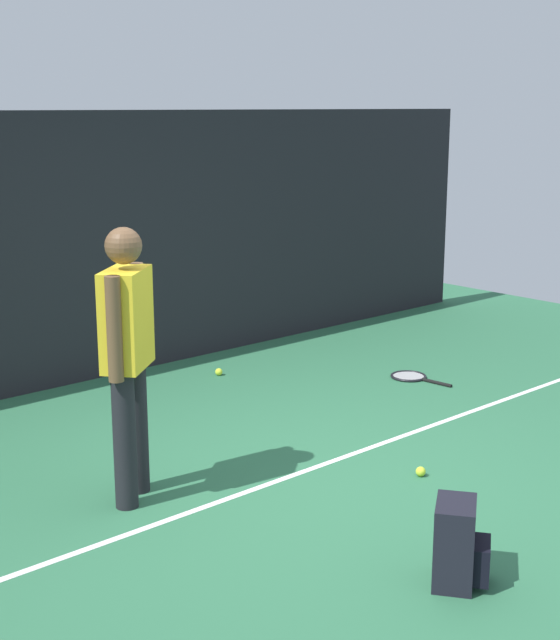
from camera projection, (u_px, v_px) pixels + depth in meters
ground_plane at (320, 478)px, 5.99m from camera, size 12.00×12.00×0.00m
back_fence at (81, 249)px, 7.89m from camera, size 10.00×0.10×2.35m
court_line at (304, 471)px, 6.10m from camera, size 9.00×0.05×0.00m
tennis_player at (127, 349)px, 5.46m from camera, size 0.45×0.42×1.70m
tennis_racket at (411, 377)px, 8.19m from camera, size 0.36×0.63×0.03m
backpack at (458, 545)px, 4.63m from camera, size 0.37×0.38×0.44m
tennis_ball_near_player at (219, 372)px, 8.26m from camera, size 0.07×0.07×0.07m
tennis_ball_by_fence at (421, 472)px, 6.01m from camera, size 0.07×0.07×0.07m
tennis_ball_mid_court at (457, 517)px, 5.34m from camera, size 0.07×0.07×0.07m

